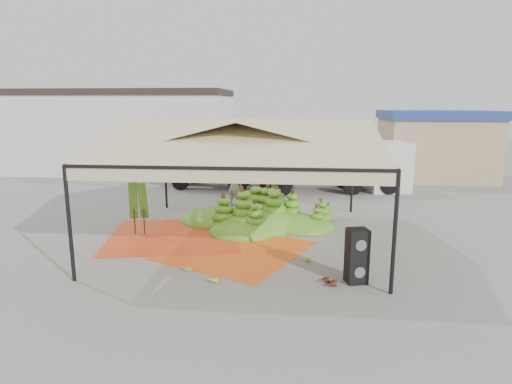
# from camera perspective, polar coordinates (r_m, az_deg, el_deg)

# --- Properties ---
(ground) EXTENTS (90.00, 90.00, 0.00)m
(ground) POSITION_cam_1_polar(r_m,az_deg,el_deg) (14.68, -1.35, -6.14)
(ground) COLOR slate
(ground) RESTS_ON ground
(canopy_tent) EXTENTS (8.10, 8.10, 4.00)m
(canopy_tent) POSITION_cam_1_polar(r_m,az_deg,el_deg) (14.03, -1.41, 6.80)
(canopy_tent) COLOR black
(canopy_tent) RESTS_ON ground
(building_white) EXTENTS (14.30, 6.30, 5.40)m
(building_white) POSITION_cam_1_polar(r_m,az_deg,el_deg) (30.28, -17.37, 7.79)
(building_white) COLOR silver
(building_white) RESTS_ON ground
(building_tan) EXTENTS (6.30, 5.30, 4.10)m
(building_tan) POSITION_cam_1_polar(r_m,az_deg,el_deg) (28.24, 22.74, 5.87)
(building_tan) COLOR tan
(building_tan) RESTS_ON ground
(tarp_left) EXTENTS (5.10, 4.93, 0.01)m
(tarp_left) POSITION_cam_1_polar(r_m,az_deg,el_deg) (15.20, -10.75, -5.70)
(tarp_left) COLOR #CC4513
(tarp_left) RESTS_ON ground
(tarp_right) EXTENTS (5.15, 5.25, 0.01)m
(tarp_right) POSITION_cam_1_polar(r_m,az_deg,el_deg) (13.49, -2.79, -7.76)
(tarp_right) COLOR #EB4D16
(tarp_right) RESTS_ON ground
(banana_heap) EXTENTS (7.43, 6.72, 1.32)m
(banana_heap) POSITION_cam_1_polar(r_m,az_deg,el_deg) (16.10, 0.31, -2.09)
(banana_heap) COLOR #437618
(banana_heap) RESTS_ON ground
(hand_yellow_a) EXTENTS (0.52, 0.48, 0.19)m
(hand_yellow_a) POSITION_cam_1_polar(r_m,az_deg,el_deg) (11.29, -5.89, -11.31)
(hand_yellow_a) COLOR gold
(hand_yellow_a) RESTS_ON ground
(hand_yellow_b) EXTENTS (0.45, 0.37, 0.19)m
(hand_yellow_b) POSITION_cam_1_polar(r_m,az_deg,el_deg) (12.62, 6.42, -8.79)
(hand_yellow_b) COLOR gold
(hand_yellow_b) RESTS_ON ground
(hand_red_a) EXTENTS (0.44, 0.36, 0.19)m
(hand_red_a) POSITION_cam_1_polar(r_m,az_deg,el_deg) (11.33, 8.88, -11.31)
(hand_red_a) COLOR #571C13
(hand_red_a) RESTS_ON ground
(hand_red_b) EXTENTS (0.53, 0.44, 0.23)m
(hand_red_b) POSITION_cam_1_polar(r_m,az_deg,el_deg) (11.11, 9.70, -11.71)
(hand_red_b) COLOR #572C13
(hand_red_b) RESTS_ON ground
(hand_green) EXTENTS (0.50, 0.48, 0.18)m
(hand_green) POSITION_cam_1_polar(r_m,az_deg,el_deg) (12.10, -9.31, -9.83)
(hand_green) COLOR #4F7718
(hand_green) RESTS_ON ground
(hanging_bunches) EXTENTS (1.74, 0.24, 0.20)m
(hanging_bunches) POSITION_cam_1_polar(r_m,az_deg,el_deg) (13.42, 3.20, 3.64)
(hanging_bunches) COLOR #397F1A
(hanging_bunches) RESTS_ON ground
(speaker_stack) EXTENTS (0.61, 0.56, 1.42)m
(speaker_stack) POSITION_cam_1_polar(r_m,az_deg,el_deg) (11.26, 13.29, -8.29)
(speaker_stack) COLOR black
(speaker_stack) RESTS_ON ground
(banana_leaves) EXTENTS (0.96, 1.36, 3.70)m
(banana_leaves) POSITION_cam_1_polar(r_m,az_deg,el_deg) (15.88, -14.62, -5.15)
(banana_leaves) COLOR #2C751F
(banana_leaves) RESTS_ON ground
(vendor) EXTENTS (0.84, 0.72, 1.94)m
(vendor) POSITION_cam_1_polar(r_m,az_deg,el_deg) (19.03, -2.88, 1.00)
(vendor) COLOR gray
(vendor) RESTS_ON ground
(truck_left) EXTENTS (6.75, 3.01, 2.24)m
(truck_left) POSITION_cam_1_polar(r_m,az_deg,el_deg) (22.93, -2.59, 3.87)
(truck_left) COLOR #452F17
(truck_left) RESTS_ON ground
(truck_right) EXTENTS (7.66, 3.58, 2.53)m
(truck_right) POSITION_cam_1_polar(r_m,az_deg,el_deg) (22.83, 11.37, 4.07)
(truck_right) COLOR #462817
(truck_right) RESTS_ON ground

